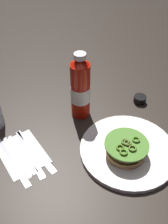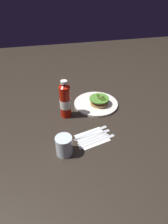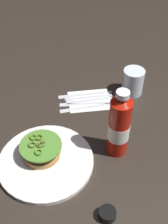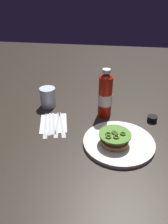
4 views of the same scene
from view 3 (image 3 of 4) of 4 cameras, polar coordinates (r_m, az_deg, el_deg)
ground_plane at (r=0.97m, az=-5.28°, el=-5.13°), size 3.00×3.00×0.00m
dinner_plate at (r=0.91m, az=-7.48°, el=-9.58°), size 0.29×0.29×0.02m
burger_sandwich at (r=0.90m, az=-8.42°, el=-7.34°), size 0.13×0.13×0.05m
ketchup_bottle at (r=0.86m, az=6.91°, el=-2.82°), size 0.07×0.07×0.24m
water_glass at (r=1.13m, az=9.61°, el=5.90°), size 0.08×0.08×0.10m
condiment_cup at (r=0.80m, az=4.62°, el=-19.37°), size 0.05×0.05×0.03m
napkin at (r=1.10m, az=1.15°, el=2.32°), size 0.18×0.16×0.00m
steak_knife at (r=1.12m, az=-0.46°, el=3.52°), size 0.21×0.07×0.00m
spoon_utensil at (r=1.11m, az=-0.46°, el=2.90°), size 0.18×0.06×0.00m
fork_utensil at (r=1.10m, az=0.21°, el=2.32°), size 0.18×0.07×0.00m
butter_knife at (r=1.08m, az=-0.09°, el=1.75°), size 0.21×0.05×0.00m
table_knife at (r=1.07m, az=0.06°, el=0.97°), size 0.20×0.08×0.00m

